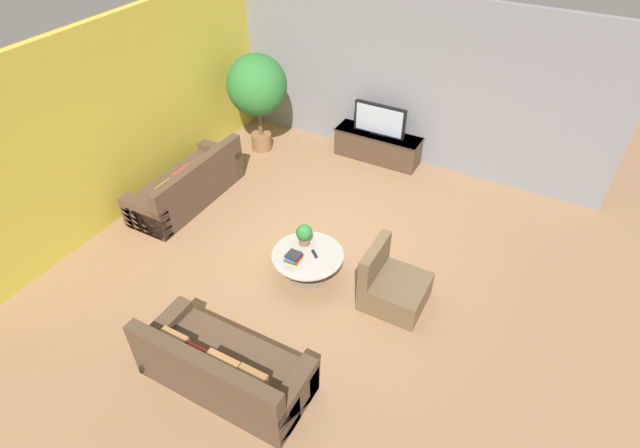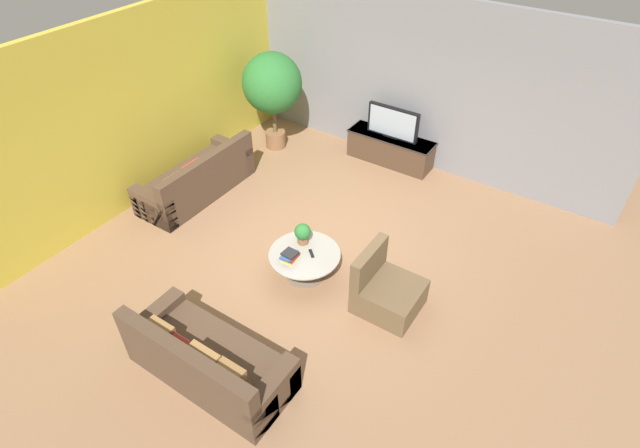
{
  "view_description": "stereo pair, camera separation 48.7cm",
  "coord_description": "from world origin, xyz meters",
  "views": [
    {
      "loc": [
        2.74,
        -4.81,
        5.11
      ],
      "look_at": [
        0.09,
        0.08,
        0.55
      ],
      "focal_mm": 28.0,
      "sensor_mm": 36.0,
      "label": 1
    },
    {
      "loc": [
        3.16,
        -4.56,
        5.11
      ],
      "look_at": [
        0.09,
        0.08,
        0.55
      ],
      "focal_mm": 28.0,
      "sensor_mm": 36.0,
      "label": 2
    }
  ],
  "objects": [
    {
      "name": "remote_black",
      "position": [
        0.26,
        -0.39,
        0.42
      ],
      "size": [
        0.15,
        0.13,
        0.02
      ],
      "primitive_type": "cube",
      "rotation": [
        0.0,
        0.0,
        0.86
      ],
      "color": "black",
      "rests_on": "coffee_table"
    },
    {
      "name": "television",
      "position": [
        -0.22,
        2.94,
        0.82
      ],
      "size": [
        0.98,
        0.13,
        0.57
      ],
      "color": "black",
      "rests_on": "media_console"
    },
    {
      "name": "armchair_wicker",
      "position": [
        1.39,
        -0.31,
        0.27
      ],
      "size": [
        0.8,
        0.76,
        0.86
      ],
      "rotation": [
        0.0,
        0.0,
        1.57
      ],
      "color": "brown",
      "rests_on": "ground"
    },
    {
      "name": "couch_near_entry",
      "position": [
        0.2,
        -2.43,
        0.29
      ],
      "size": [
        1.96,
        0.84,
        0.84
      ],
      "rotation": [
        0.0,
        0.0,
        3.14
      ],
      "color": "#4C3828",
      "rests_on": "ground"
    },
    {
      "name": "side_wall_left",
      "position": [
        -3.26,
        0.2,
        1.5
      ],
      "size": [
        0.12,
        7.4,
        3.0
      ],
      "primitive_type": "cube",
      "color": "gold",
      "rests_on": "ground"
    },
    {
      "name": "back_wall_stone",
      "position": [
        0.0,
        3.26,
        1.5
      ],
      "size": [
        7.4,
        0.12,
        3.0
      ],
      "primitive_type": "cube",
      "color": "slate",
      "rests_on": "ground"
    },
    {
      "name": "coffee_table",
      "position": [
        0.17,
        -0.44,
        0.29
      ],
      "size": [
        1.0,
        1.0,
        0.41
      ],
      "color": "#756656",
      "rests_on": "ground"
    },
    {
      "name": "book_stack",
      "position": [
        0.07,
        -0.64,
        0.47
      ],
      "size": [
        0.2,
        0.27,
        0.12
      ],
      "color": "gold",
      "rests_on": "coffee_table"
    },
    {
      "name": "potted_palm_tall",
      "position": [
        -2.38,
        2.21,
        1.28
      ],
      "size": [
        1.1,
        1.1,
        1.88
      ],
      "color": "brown",
      "rests_on": "ground"
    },
    {
      "name": "ground_plane",
      "position": [
        0.0,
        0.0,
        0.0
      ],
      "size": [
        24.0,
        24.0,
        0.0
      ],
      "primitive_type": "plane",
      "color": "#8C6647"
    },
    {
      "name": "potted_plant_tabletop",
      "position": [
        0.02,
        -0.26,
        0.59
      ],
      "size": [
        0.24,
        0.24,
        0.32
      ],
      "color": "brown",
      "rests_on": "coffee_table"
    },
    {
      "name": "couch_by_wall",
      "position": [
        -2.49,
        0.18,
        0.29
      ],
      "size": [
        0.84,
        2.11,
        0.84
      ],
      "rotation": [
        0.0,
        0.0,
        -1.57
      ],
      "color": "#4C3828",
      "rests_on": "ground"
    },
    {
      "name": "media_console",
      "position": [
        -0.22,
        2.94,
        0.28
      ],
      "size": [
        1.63,
        0.5,
        0.54
      ],
      "color": "#473323",
      "rests_on": "ground"
    }
  ]
}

